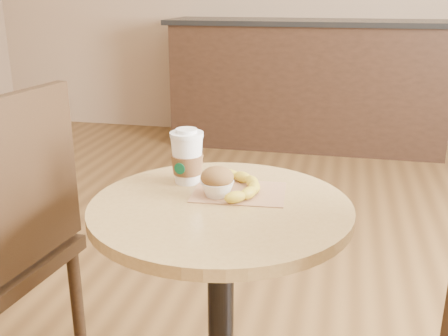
# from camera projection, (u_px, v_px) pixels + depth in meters

# --- Properties ---
(cafe_table) EXTENTS (0.66, 0.66, 0.75)m
(cafe_table) POSITION_uv_depth(u_px,v_px,m) (221.00, 284.00, 1.39)
(cafe_table) COLOR black
(cafe_table) RESTS_ON ground
(service_counter) EXTENTS (2.30, 0.65, 1.04)m
(service_counter) POSITION_uv_depth(u_px,v_px,m) (307.00, 84.00, 4.36)
(service_counter) COLOR black
(service_counter) RESTS_ON ground
(kraft_bag) EXTENTS (0.25, 0.20, 0.00)m
(kraft_bag) POSITION_uv_depth(u_px,v_px,m) (239.00, 192.00, 1.38)
(kraft_bag) COLOR #9B6D4B
(kraft_bag) RESTS_ON cafe_table
(coffee_cup) EXTENTS (0.09, 0.09, 0.15)m
(coffee_cup) POSITION_uv_depth(u_px,v_px,m) (187.00, 159.00, 1.44)
(coffee_cup) COLOR silver
(coffee_cup) RESTS_ON cafe_table
(muffin) EXTENTS (0.09, 0.09, 0.08)m
(muffin) POSITION_uv_depth(u_px,v_px,m) (217.00, 182.00, 1.34)
(muffin) COLOR white
(muffin) RESTS_ON kraft_bag
(banana) EXTENTS (0.19, 0.25, 0.03)m
(banana) POSITION_uv_depth(u_px,v_px,m) (238.00, 186.00, 1.38)
(banana) COLOR gold
(banana) RESTS_ON kraft_bag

